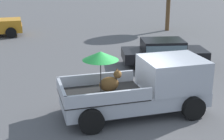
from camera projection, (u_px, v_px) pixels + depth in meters
The scene contains 3 objects.
ground_plane at pixel (134, 113), 11.55m from camera, with size 80.00×80.00×0.00m, color #4C4C4F.
pickup_truck_main at pixel (147, 86), 11.36m from camera, with size 5.28×2.90×2.34m.
parked_sedan_near at pixel (164, 51), 16.86m from camera, with size 4.35×2.08×1.33m.
Camera 1 is at (-2.01, -10.35, 5.01)m, focal length 52.62 mm.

